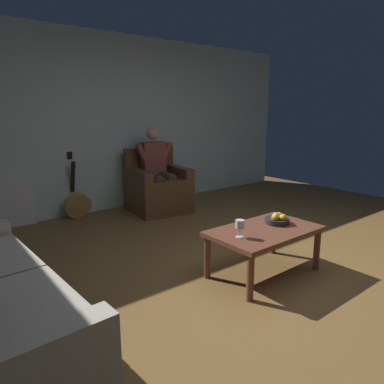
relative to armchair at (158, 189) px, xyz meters
The scene contains 9 objects.
ground_plane 2.66m from the armchair, 84.98° to the left, with size 7.61×7.61×0.00m, color brown.
wall_back 1.15m from the armchair, 68.13° to the right, with size 6.68×0.06×2.60m, color silver.
armchair is the anchor object (origin of this frame).
person_seated 0.34m from the armchair, 97.24° to the right, with size 0.62×0.61×1.26m.
coffee_table 2.47m from the armchair, 80.49° to the left, with size 1.04×0.63×0.44m.
guitar 1.18m from the armchair, 18.49° to the right, with size 0.37×0.31×0.94m.
radiator 2.04m from the armchair, 14.35° to the right, with size 0.63×0.06×0.61m, color white.
wine_glass_near 2.57m from the armchair, 73.04° to the left, with size 0.08×0.08×0.15m.
fruit_bowl 2.42m from the armchair, 85.57° to the left, with size 0.23×0.23×0.11m.
Camera 1 is at (2.60, 1.81, 1.49)m, focal length 33.05 mm.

